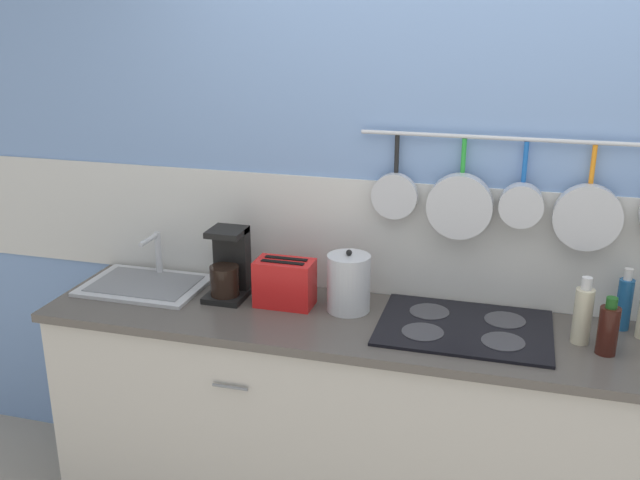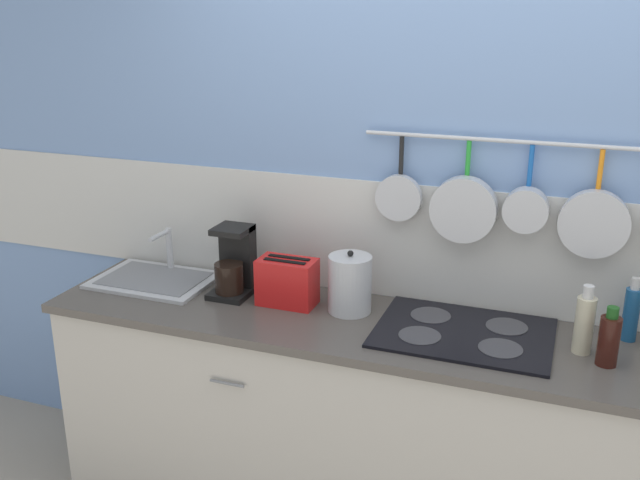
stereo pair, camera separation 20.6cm
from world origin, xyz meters
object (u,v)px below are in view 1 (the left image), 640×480
Objects in this scene: bottle_hot_sauce at (624,302)px; coffee_maker at (229,268)px; toaster at (285,283)px; kettle at (349,283)px; bottle_cooking_wine at (608,329)px; bottle_dish_soap at (583,314)px.

coffee_maker is at bearing -176.10° from bottle_hot_sauce.
toaster is at bearing -6.82° from coffee_maker.
bottle_hot_sauce is (1.53, 0.10, -0.02)m from coffee_maker.
coffee_maker is 1.15× the size of kettle.
coffee_maker is 1.53m from bottle_hot_sauce.
bottle_hot_sauce is at bearing 6.26° from kettle.
toaster is 0.26m from kettle.
kettle is 0.95m from bottle_cooking_wine.
bottle_cooking_wine is (0.94, -0.12, -0.02)m from kettle.
bottle_cooking_wine is at bearing -6.95° from kettle.
bottle_cooking_wine is (1.20, -0.09, -0.00)m from toaster.
bottle_dish_soap is 0.10m from bottle_cooking_wine.
bottle_hot_sauce reaches higher than bottle_cooking_wine.
coffee_maker is at bearing 179.13° from kettle.
bottle_dish_soap is 1.19× the size of bottle_cooking_wine.
kettle is 1.06× the size of bottle_hot_sauce.
toaster is (0.25, -0.03, -0.03)m from coffee_maker.
coffee_maker is 1.17× the size of bottle_dish_soap.
coffee_maker is 1.17× the size of toaster.
bottle_dish_soap is at bearing -3.27° from kettle.
coffee_maker reaches higher than kettle.
kettle reaches higher than bottle_hot_sauce.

